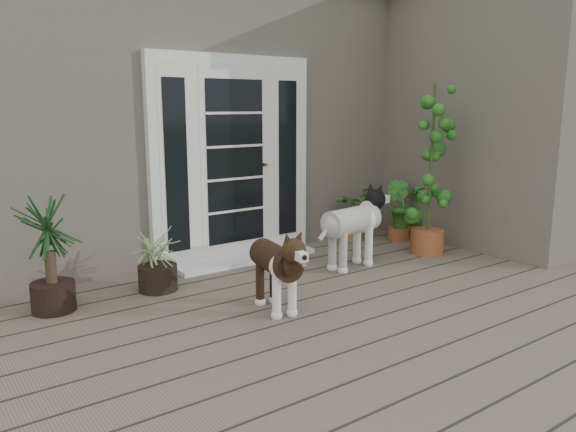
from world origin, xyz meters
TOP-DOWN VIEW (x-y plane):
  - deck at (0.00, 0.40)m, footprint 6.20×4.60m
  - house_main at (0.00, 4.65)m, footprint 7.40×4.00m
  - house_wing at (2.90, 1.50)m, footprint 1.60×2.40m
  - door_unit at (-0.20, 2.60)m, footprint 1.90×0.14m
  - door_step at (-0.20, 2.40)m, footprint 1.60×0.40m
  - brindle_dog at (-0.78, 0.99)m, footprint 0.45×0.79m
  - white_dog at (0.54, 1.53)m, footprint 0.90×0.48m
  - spider_plant at (-1.34, 2.03)m, footprint 0.69×0.69m
  - yucca at (-2.23, 2.04)m, footprint 0.73×0.73m
  - herb_a at (1.37, 2.40)m, footprint 0.60×0.60m
  - herb_b at (1.81, 2.08)m, footprint 0.40×0.40m
  - herb_c at (2.12, 2.05)m, footprint 0.50×0.50m
  - sapling at (1.61, 1.44)m, footprint 0.59×0.59m
  - clog_left at (0.16, 2.20)m, footprint 0.19×0.30m
  - clog_right at (0.16, 2.01)m, footprint 0.25×0.37m

SIDE VIEW (x-z plane):
  - deck at x=0.00m, z-range 0.00..0.12m
  - door_step at x=-0.20m, z-range 0.12..0.17m
  - clog_left at x=0.16m, z-range 0.12..0.20m
  - clog_right at x=0.16m, z-range 0.12..0.22m
  - herb_b at x=1.81m, z-range 0.12..0.65m
  - herb_c at x=2.12m, z-range 0.12..0.67m
  - herb_a at x=1.37m, z-range 0.12..0.70m
  - spider_plant at x=-1.34m, z-range 0.12..0.74m
  - brindle_dog at x=-0.78m, z-range 0.12..0.74m
  - white_dog at x=0.54m, z-range 0.12..0.84m
  - yucca at x=-2.23m, z-range 0.12..1.07m
  - sapling at x=1.61m, z-range 0.12..2.05m
  - door_unit at x=-0.20m, z-range 0.12..2.27m
  - house_main at x=0.00m, z-range 0.00..3.10m
  - house_wing at x=2.90m, z-range 0.00..3.10m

